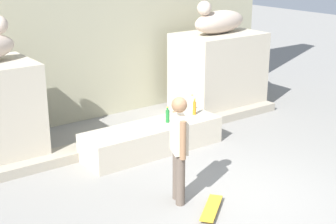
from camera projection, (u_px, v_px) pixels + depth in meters
The scene contains 10 objects.
ground_plane at pixel (240, 199), 7.76m from camera, with size 40.00×40.00×0.00m, color gray.
pedestal_right at pixel (218, 71), 11.87m from camera, with size 1.99×1.38×1.82m, color #B7AD99.
statue_reclining_right at pixel (219, 21), 11.47m from camera, with size 1.67×0.81×0.78m.
ledge_block at pixel (153, 138), 9.52m from camera, with size 2.77×0.84×0.52m, color #B7AD99.
skater at pixel (179, 146), 7.41m from camera, with size 0.32×0.50×1.67m.
skateboard at pixel (211, 208), 7.36m from camera, with size 0.75×0.65×0.08m.
bottle_green at pixel (168, 116), 9.55m from camera, with size 0.07×0.07×0.31m.
bottle_orange at pixel (194, 108), 10.00m from camera, with size 0.07×0.07×0.33m.
bottle_clear at pixel (192, 104), 10.30m from camera, with size 0.07×0.07×0.31m.
stair_step at pixel (136, 137), 10.02m from camera, with size 7.55×0.50×0.18m, color gray.
Camera 1 is at (-4.99, -4.95, 3.72)m, focal length 53.50 mm.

